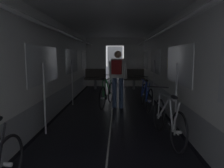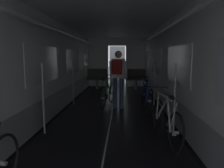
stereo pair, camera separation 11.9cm
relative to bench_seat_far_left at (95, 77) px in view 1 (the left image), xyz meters
The scene contains 7 objects.
train_car_shell 4.70m from the bench_seat_far_left, 78.60° to the right, with size 3.14×12.34×2.57m.
bench_seat_far_left is the anchor object (origin of this frame).
bench_seat_far_right 1.80m from the bench_seat_far_left, ahead, with size 0.98×0.51×0.95m.
bicycle_blue 4.25m from the bench_seat_far_left, 63.67° to the right, with size 0.44×1.69×0.95m.
bicycle_silver 6.55m from the bench_seat_far_left, 72.54° to the right, with size 0.46×1.69×0.95m.
person_cyclist_aisle 3.94m from the bench_seat_far_left, 74.38° to the right, with size 0.56×0.44×1.69m.
bicycle_green_in_aisle 3.57m from the bench_seat_far_left, 78.35° to the right, with size 0.50×1.67×0.94m.
Camera 1 is at (0.16, -2.02, 1.53)m, focal length 34.89 mm.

